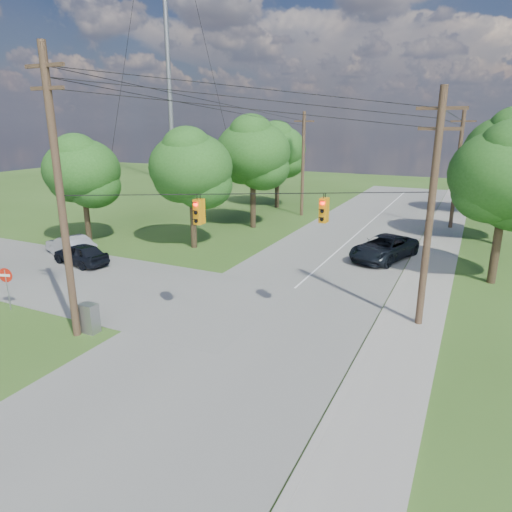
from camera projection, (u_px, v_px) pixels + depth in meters
The scene contains 22 objects.
ground at pixel (155, 362), 17.95m from camera, with size 140.00×140.00×0.00m, color #30511B.
main_road at pixel (256, 322), 21.43m from camera, with size 10.00×100.00×0.03m, color gray.
sidewalk_east at pixel (404, 351), 18.62m from camera, with size 2.60×100.00×0.12m, color gray.
pole_sw at pixel (60, 195), 18.45m from camera, with size 2.00×0.32×12.00m.
pole_ne at pixel (431, 209), 19.59m from camera, with size 2.00×0.32×10.50m.
pole_north_e at pixel (457, 170), 38.68m from camera, with size 2.00×0.32×10.00m.
pole_north_w at pixel (303, 164), 44.48m from camera, with size 2.00×0.32×10.00m.
power_lines at pixel (300, 120), 24.69m from camera, with size 13.93×29.62×4.93m.
traffic_signals at pixel (262, 210), 19.15m from camera, with size 4.91×3.27×1.05m.
radio_mast at pixel (166, 23), 64.63m from camera, with size 0.70×0.70×45.00m, color gray.
tree_w_near at pixel (191, 167), 32.56m from camera, with size 6.00×6.00×8.40m.
tree_w_mid at pixel (253, 152), 38.86m from camera, with size 6.40×6.40×9.22m.
tree_w_far at pixel (278, 149), 48.42m from camera, with size 6.00×6.00×8.73m.
tree_e_near at pixel (507, 175), 24.98m from camera, with size 6.20×6.20×8.81m.
tree_e_mid at pixel (511, 152), 33.22m from camera, with size 6.60×6.60×9.64m.
tree_e_far at pixel (492, 155), 44.28m from camera, with size 5.80×5.80×8.32m.
tree_cross_n at pixel (82, 170), 33.83m from camera, with size 5.60×5.60×7.91m.
car_cross_dark at pixel (81, 254), 29.85m from camera, with size 1.70×4.24×1.44m, color black.
car_cross_silver at pixel (71, 246), 31.80m from camera, with size 1.55×4.45×1.47m, color #B9BBC0.
car_main_north at pixel (384, 248), 30.96m from camera, with size 2.68×5.82×1.62m, color black.
control_cabinet at pixel (89, 318), 20.27m from camera, with size 0.75×0.54×1.36m, color gray.
do_not_enter_sign at pixel (6, 279), 22.42m from camera, with size 0.71×0.24×2.21m.
Camera 1 is at (10.55, -12.70, 9.09)m, focal length 32.00 mm.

